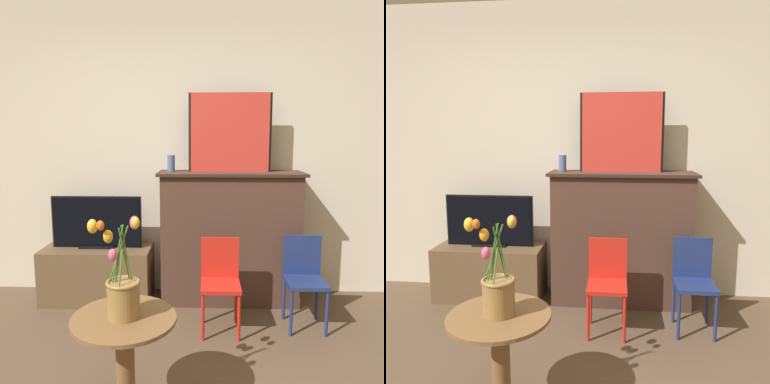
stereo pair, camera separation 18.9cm
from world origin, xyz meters
The scene contains 10 objects.
wall_back centered at (0.00, 2.13, 1.35)m, with size 8.00×0.06×2.70m.
fireplace_mantel centered at (0.50, 1.90, 0.60)m, with size 1.27×0.44×1.18m.
painting centered at (0.49, 1.90, 1.52)m, with size 0.72×0.03×0.68m.
mantel_candle centered at (-0.02, 1.90, 1.25)m, with size 0.07×0.07×0.15m.
tv_stand centered at (-0.70, 1.86, 0.25)m, with size 0.97×0.45×0.49m.
tv_monitor centered at (-0.70, 1.86, 0.72)m, with size 0.81×0.12×0.47m.
chair_red centered at (0.40, 1.36, 0.41)m, with size 0.30×0.30×0.71m.
chair_blue centered at (1.06, 1.44, 0.41)m, with size 0.30×0.30×0.71m.
side_table centered at (-0.13, 0.38, 0.37)m, with size 0.54×0.54×0.58m.
vase_tulips centered at (-0.14, 0.38, 0.73)m, with size 0.26×0.29×0.50m.
Camera 2 is at (0.46, -1.38, 1.49)m, focal length 35.00 mm.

